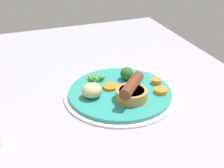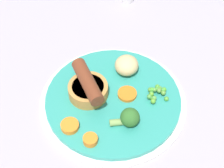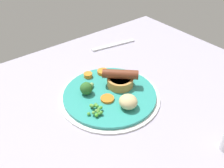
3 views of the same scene
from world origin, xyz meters
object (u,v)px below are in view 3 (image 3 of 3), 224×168
sausage_pudding (120,79)px  carrot_slice_2 (107,99)px  pea_pile (96,110)px  carrot_slice_1 (103,72)px  fork (113,45)px  carrot_slice_0 (88,75)px  broccoli_floret_near (87,88)px  potato_chunk_0 (128,102)px  dinner_plate (110,96)px

sausage_pudding → carrot_slice_2: size_ratio=2.52×
sausage_pudding → pea_pile: (12.25, 5.18, -1.27)cm
carrot_slice_1 → fork: 21.11cm
sausage_pudding → carrot_slice_2: bearing=-114.4°
carrot_slice_0 → carrot_slice_1: size_ratio=0.79×
carrot_slice_0 → carrot_slice_2: carrot_slice_0 is taller
broccoli_floret_near → fork: broccoli_floret_near is taller
broccoli_floret_near → carrot_slice_2: size_ratio=1.43×
potato_chunk_0 → carrot_slice_2: potato_chunk_0 is taller
dinner_plate → sausage_pudding: (-4.77, -1.12, 3.02)cm
sausage_pudding → carrot_slice_2: 7.80cm
sausage_pudding → fork: sausage_pudding is taller
dinner_plate → carrot_slice_2: (2.22, 1.82, 1.19)cm
dinner_plate → potato_chunk_0: (-0.33, 7.52, 2.67)cm
sausage_pudding → potato_chunk_0: bearing=-74.5°
dinner_plate → fork: (-20.01, -23.54, -0.27)cm
dinner_plate → carrot_slice_0: 10.66cm
carrot_slice_0 → fork: carrot_slice_0 is taller
broccoli_floret_near → carrot_slice_0: size_ratio=2.01×
potato_chunk_0 → carrot_slice_0: (0.61, -18.07, -1.19)cm
carrot_slice_0 → carrot_slice_2: size_ratio=0.71×
carrot_slice_1 → fork: bearing=-137.7°
broccoli_floret_near → potato_chunk_0: size_ratio=1.06×
fork → carrot_slice_2: bearing=59.0°
dinner_plate → carrot_slice_0: bearing=-88.5°
sausage_pudding → carrot_slice_1: bearing=134.9°
dinner_plate → carrot_slice_1: 10.47cm
dinner_plate → fork: size_ratio=1.60×
carrot_slice_2 → pea_pile: bearing=23.0°
pea_pile → fork: bearing=-134.9°
dinner_plate → carrot_slice_1: size_ratio=8.58×
sausage_pudding → carrot_slice_0: bearing=160.9°
dinner_plate → potato_chunk_0: potato_chunk_0 is taller
dinner_plate → carrot_slice_2: size_ratio=7.71×
dinner_plate → carrot_slice_2: carrot_slice_2 is taller
carrot_slice_0 → fork: (-20.29, -12.99, -1.74)cm
dinner_plate → pea_pile: bearing=28.5°
potato_chunk_0 → fork: bearing=-122.4°
broccoli_floret_near → sausage_pudding: bearing=131.9°
sausage_pudding → carrot_slice_1: (0.32, -8.26, -1.66)cm
carrot_slice_1 → sausage_pudding: bearing=92.2°
carrot_slice_2 → fork: bearing=-131.2°
potato_chunk_0 → carrot_slice_1: bearing=-103.7°
carrot_slice_2 → potato_chunk_0: bearing=114.1°
carrot_slice_0 → pea_pile: bearing=63.7°
pea_pile → broccoli_floret_near: size_ratio=0.88×
sausage_pudding → carrot_slice_0: sausage_pudding is taller
sausage_pudding → potato_chunk_0: 9.72cm
dinner_plate → sausage_pudding: 5.75cm
sausage_pudding → fork: bearing=98.5°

